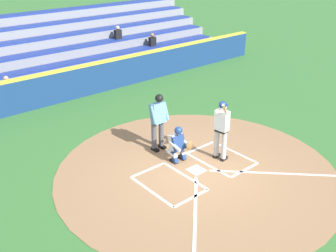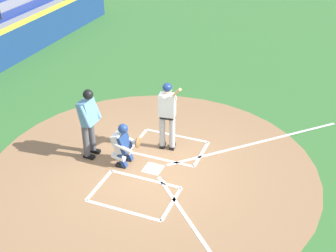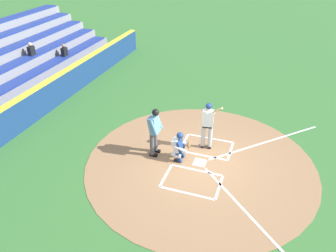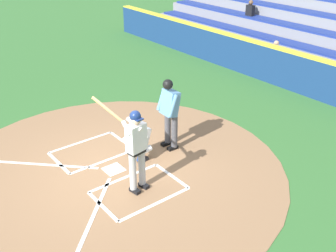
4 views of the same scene
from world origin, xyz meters
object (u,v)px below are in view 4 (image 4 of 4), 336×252
object	(u,v)px
catcher	(139,138)
baseball	(87,167)
batter	(136,145)
plate_umpire	(170,109)

from	to	relation	value
catcher	baseball	size ratio (longest dim) A/B	15.27
batter	catcher	xyz separation A→B (m)	(1.01, -0.75, -0.51)
batter	baseball	xyz separation A→B (m)	(1.41, 0.47, -1.06)
batter	baseball	bearing A→B (deg)	18.49
plate_umpire	baseball	distance (m)	2.42
plate_umpire	baseball	bearing A→B (deg)	79.20
catcher	plate_umpire	size ratio (longest dim) A/B	0.61
baseball	batter	bearing A→B (deg)	-161.51
catcher	baseball	bearing A→B (deg)	71.76
batter	plate_umpire	world-z (taller)	batter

